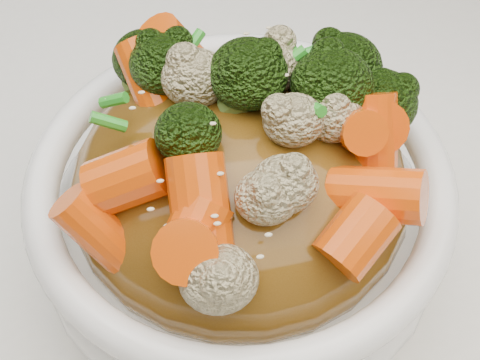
{
  "coord_description": "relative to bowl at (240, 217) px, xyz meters",
  "views": [
    {
      "loc": [
        -0.08,
        -0.18,
        1.1
      ],
      "look_at": [
        -0.05,
        0.03,
        0.83
      ],
      "focal_mm": 50.0,
      "sensor_mm": 36.0,
      "label": 1
    }
  ],
  "objects": [
    {
      "name": "tablecloth",
      "position": [
        0.05,
        -0.03,
        -0.06
      ],
      "size": [
        1.2,
        0.8,
        0.04
      ],
      "primitive_type": "cube",
      "color": "white",
      "rests_on": "dining_table"
    },
    {
      "name": "bowl",
      "position": [
        0.0,
        0.0,
        0.0
      ],
      "size": [
        0.27,
        0.27,
        0.09
      ],
      "primitive_type": null,
      "rotation": [
        0.0,
        0.0,
        0.26
      ],
      "color": "white",
      "rests_on": "tablecloth"
    },
    {
      "name": "sauce_base",
      "position": [
        0.0,
        -0.0,
        0.03
      ],
      "size": [
        0.22,
        0.22,
        0.1
      ],
      "primitive_type": "ellipsoid",
      "rotation": [
        0.0,
        0.0,
        0.26
      ],
      "color": "#5E3C10",
      "rests_on": "bowl"
    },
    {
      "name": "carrots",
      "position": [
        0.0,
        -0.0,
        0.09
      ],
      "size": [
        0.22,
        0.22,
        0.05
      ],
      "primitive_type": null,
      "rotation": [
        0.0,
        0.0,
        0.26
      ],
      "color": "#E04D07",
      "rests_on": "sauce_base"
    },
    {
      "name": "broccoli",
      "position": [
        0.0,
        -0.0,
        0.09
      ],
      "size": [
        0.22,
        0.22,
        0.05
      ],
      "primitive_type": null,
      "rotation": [
        0.0,
        0.0,
        0.26
      ],
      "color": "black",
      "rests_on": "sauce_base"
    },
    {
      "name": "cauliflower",
      "position": [
        0.0,
        -0.0,
        0.09
      ],
      "size": [
        0.22,
        0.22,
        0.04
      ],
      "primitive_type": null,
      "rotation": [
        0.0,
        0.0,
        0.26
      ],
      "color": "tan",
      "rests_on": "sauce_base"
    },
    {
      "name": "scallions",
      "position": [
        0.0,
        -0.0,
        0.1
      ],
      "size": [
        0.16,
        0.16,
        0.02
      ],
      "primitive_type": null,
      "rotation": [
        0.0,
        0.0,
        0.26
      ],
      "color": "#269322",
      "rests_on": "sauce_base"
    },
    {
      "name": "sesame_seeds",
      "position": [
        0.0,
        0.0,
        0.1
      ],
      "size": [
        0.19,
        0.19,
        0.01
      ],
      "primitive_type": null,
      "rotation": [
        0.0,
        0.0,
        0.26
      ],
      "color": "beige",
      "rests_on": "sauce_base"
    }
  ]
}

